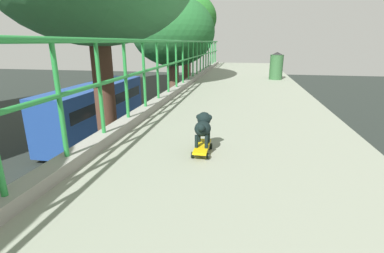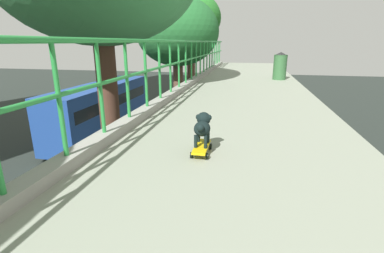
{
  "view_description": "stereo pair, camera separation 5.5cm",
  "coord_description": "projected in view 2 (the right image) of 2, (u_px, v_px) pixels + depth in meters",
  "views": [
    {
      "loc": [
        1.32,
        0.69,
        6.28
      ],
      "look_at": [
        0.74,
        3.74,
        5.33
      ],
      "focal_mm": 26.15,
      "sensor_mm": 36.0,
      "label": 1
    },
    {
      "loc": [
        1.38,
        0.7,
        6.28
      ],
      "look_at": [
        0.74,
        3.74,
        5.33
      ],
      "focal_mm": 26.15,
      "sensor_mm": 36.0,
      "label": 2
    }
  ],
  "objects": [
    {
      "name": "litter_bin",
      "position": [
        280.0,
        66.0,
        8.6
      ],
      "size": [
        0.41,
        0.41,
        0.83
      ],
      "color": "#305E33",
      "rests_on": "overpass_deck"
    },
    {
      "name": "city_bus",
      "position": [
        102.0,
        107.0,
        19.19
      ],
      "size": [
        2.53,
        10.5,
        3.53
      ],
      "color": "navy",
      "rests_on": "ground"
    },
    {
      "name": "roadside_tree_far",
      "position": [
        177.0,
        33.0,
        16.4
      ],
      "size": [
        4.87,
        4.87,
        8.85
      ],
      "color": "brown",
      "rests_on": "ground"
    },
    {
      "name": "roadside_tree_farthest",
      "position": [
        191.0,
        21.0,
        19.87
      ],
      "size": [
        4.26,
        4.26,
        9.66
      ],
      "color": "brown",
      "rests_on": "ground"
    },
    {
      "name": "toy_skateboard",
      "position": [
        202.0,
        147.0,
        2.92
      ],
      "size": [
        0.19,
        0.43,
        0.09
      ],
      "color": "gold",
      "rests_on": "overpass_deck"
    },
    {
      "name": "small_dog",
      "position": [
        203.0,
        126.0,
        2.91
      ],
      "size": [
        0.17,
        0.36,
        0.33
      ],
      "color": "black",
      "rests_on": "toy_skateboard"
    }
  ]
}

